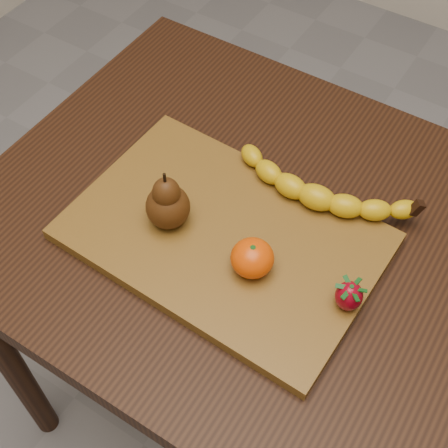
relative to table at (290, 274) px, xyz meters
The scene contains 7 objects.
ground 0.66m from the table, ahead, with size 3.50×3.50×0.00m, color slate.
table is the anchor object (origin of this frame).
cutting_board 0.15m from the table, 146.67° to the right, with size 0.45×0.30×0.02m, color brown.
banana 0.15m from the table, 89.25° to the left, with size 0.25×0.07×0.04m, color #D2AA09, non-canonical shape.
pear 0.25m from the table, 153.72° to the right, with size 0.07×0.07×0.10m, color #41220A, non-canonical shape.
mandarin 0.17m from the table, 103.74° to the right, with size 0.06×0.06×0.05m, color #DD4402.
strawberry 0.20m from the table, 31.84° to the right, with size 0.04×0.04×0.05m, color maroon, non-canonical shape.
Camera 1 is at (0.20, -0.52, 1.52)m, focal length 50.00 mm.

